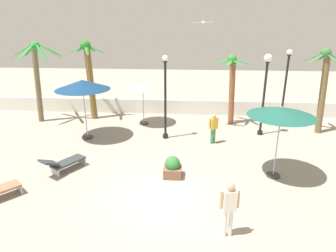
# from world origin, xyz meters

# --- Properties ---
(ground_plane) EXTENTS (56.00, 56.00, 0.00)m
(ground_plane) POSITION_xyz_m (0.00, 0.00, 0.00)
(ground_plane) COLOR #9E9384
(boundary_wall) EXTENTS (25.20, 0.30, 0.95)m
(boundary_wall) POSITION_xyz_m (0.00, 9.76, 0.48)
(boundary_wall) COLOR silver
(boundary_wall) RESTS_ON ground_plane
(patio_umbrella_1) EXTENTS (2.72, 2.72, 3.11)m
(patio_umbrella_1) POSITION_xyz_m (-4.36, 5.18, 2.80)
(patio_umbrella_1) COLOR #333338
(patio_umbrella_1) RESTS_ON ground_plane
(patio_umbrella_2) EXTENTS (2.21, 2.21, 2.61)m
(patio_umbrella_2) POSITION_xyz_m (-1.74, 7.60, 2.33)
(patio_umbrella_2) COLOR #333338
(patio_umbrella_2) RESTS_ON ground_plane
(patio_umbrella_3) EXTENTS (2.48, 2.48, 2.89)m
(patio_umbrella_3) POSITION_xyz_m (4.30, 1.71, 2.64)
(patio_umbrella_3) COLOR #333338
(patio_umbrella_3) RESTS_ON ground_plane
(palm_tree_0) EXTENTS (2.05, 2.09, 4.54)m
(palm_tree_0) POSITION_xyz_m (7.85, 6.88, 2.78)
(palm_tree_0) COLOR brown
(palm_tree_0) RESTS_ON ground_plane
(palm_tree_1) EXTENTS (2.00, 1.79, 4.04)m
(palm_tree_1) POSITION_xyz_m (3.31, 8.05, 2.53)
(palm_tree_1) COLOR brown
(palm_tree_1) RESTS_ON ground_plane
(palm_tree_2) EXTENTS (2.16, 2.22, 4.74)m
(palm_tree_2) POSITION_xyz_m (-5.09, 8.47, 2.90)
(palm_tree_2) COLOR brown
(palm_tree_2) RESTS_ON ground_plane
(palm_tree_3) EXTENTS (2.87, 2.85, 4.72)m
(palm_tree_3) POSITION_xyz_m (-7.90, 7.69, 3.01)
(palm_tree_3) COLOR brown
(palm_tree_3) RESTS_ON ground_plane
(lamp_post_0) EXTENTS (0.30, 0.30, 4.26)m
(lamp_post_0) POSITION_xyz_m (-0.28, 5.48, 2.30)
(lamp_post_0) COLOR black
(lamp_post_0) RESTS_ON ground_plane
(lamp_post_1) EXTENTS (0.41, 0.41, 4.26)m
(lamp_post_1) POSITION_xyz_m (4.77, 6.35, 2.79)
(lamp_post_1) COLOR black
(lamp_post_1) RESTS_ON ground_plane
(lamp_post_2) EXTENTS (0.32, 0.32, 4.33)m
(lamp_post_2) POSITION_xyz_m (6.33, 8.12, 2.43)
(lamp_post_2) COLOR black
(lamp_post_2) RESTS_ON ground_plane
(lounge_chair_1) EXTENTS (1.46, 1.85, 0.82)m
(lounge_chair_1) POSITION_xyz_m (-4.12, 1.51, 0.40)
(lounge_chair_1) COLOR #B7B7BC
(lounge_chair_1) RESTS_ON ground_plane
(guest_0) EXTENTS (0.55, 0.30, 1.73)m
(guest_0) POSITION_xyz_m (2.09, -1.91, 1.05)
(guest_0) COLOR silver
(guest_0) RESTS_ON ground_plane
(guest_1) EXTENTS (0.48, 0.40, 1.53)m
(guest_1) POSITION_xyz_m (2.14, 4.94, 0.92)
(guest_1) COLOR #3F8C59
(guest_1) RESTS_ON ground_plane
(seagull_0) EXTENTS (1.05, 0.44, 0.14)m
(seagull_0) POSITION_xyz_m (1.52, 6.78, 5.72)
(seagull_0) COLOR white
(planter) EXTENTS (0.70, 0.70, 0.85)m
(planter) POSITION_xyz_m (0.33, 1.44, 0.38)
(planter) COLOR brown
(planter) RESTS_ON ground_plane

